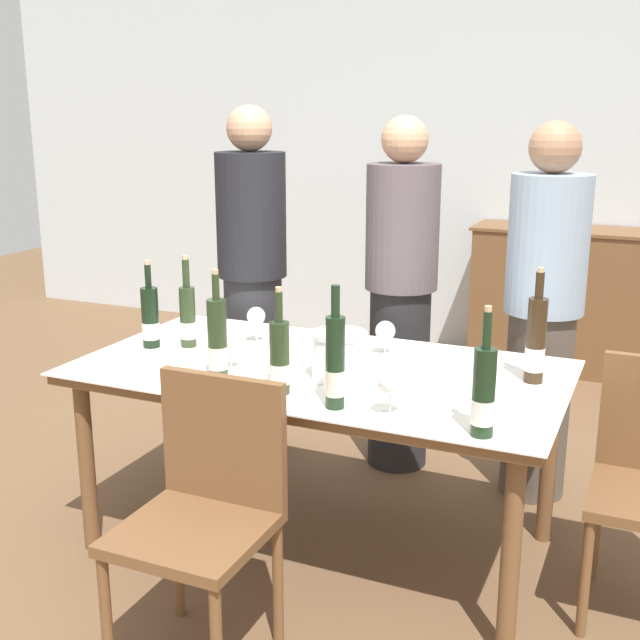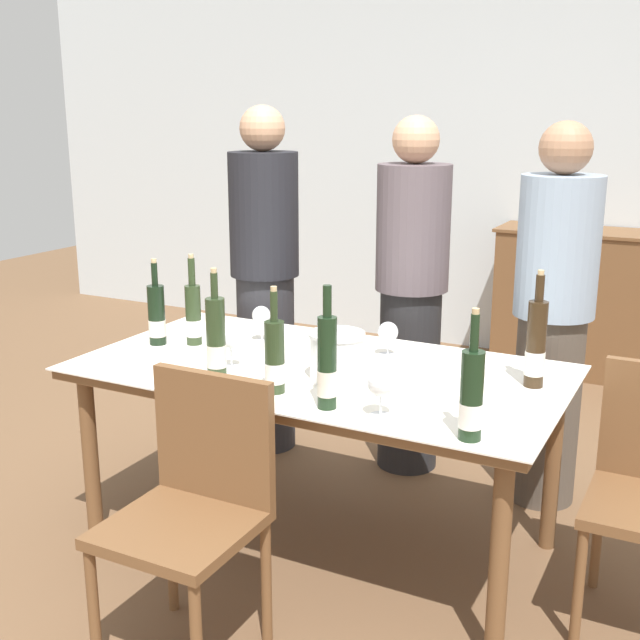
{
  "view_description": "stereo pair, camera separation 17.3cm",
  "coord_description": "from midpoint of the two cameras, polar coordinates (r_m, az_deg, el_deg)",
  "views": [
    {
      "loc": [
        1.14,
        -2.58,
        1.64
      ],
      "look_at": [
        0.0,
        0.0,
        0.9
      ],
      "focal_mm": 45.0,
      "sensor_mm": 36.0,
      "label": 1
    },
    {
      "loc": [
        1.29,
        -2.51,
        1.64
      ],
      "look_at": [
        0.0,
        0.0,
        0.9
      ],
      "focal_mm": 45.0,
      "sensor_mm": 36.0,
      "label": 2
    }
  ],
  "objects": [
    {
      "name": "person_guest_right",
      "position": [
        3.48,
        14.21,
        0.29
      ],
      "size": [
        0.33,
        0.33,
        1.61
      ],
      "color": "#51473D",
      "rests_on": "ground_plane"
    },
    {
      "name": "wine_bottle_0",
      "position": [
        3.25,
        -10.9,
        0.22
      ],
      "size": [
        0.06,
        0.06,
        0.37
      ],
      "color": "#28381E",
      "rests_on": "dining_table"
    },
    {
      "name": "ice_bucket",
      "position": [
        2.81,
        -0.41,
        -2.46
      ],
      "size": [
        0.2,
        0.2,
        0.17
      ],
      "color": "white",
      "rests_on": "dining_table"
    },
    {
      "name": "wine_bottle_5",
      "position": [
        2.52,
        -0.88,
        -3.17
      ],
      "size": [
        0.06,
        0.06,
        0.4
      ],
      "color": "black",
      "rests_on": "dining_table"
    },
    {
      "name": "wine_glass_3",
      "position": [
        2.48,
        3.04,
        -4.5
      ],
      "size": [
        0.09,
        0.09,
        0.15
      ],
      "color": "white",
      "rests_on": "dining_table"
    },
    {
      "name": "wine_bottle_1",
      "position": [
        2.67,
        -4.75,
        -2.79
      ],
      "size": [
        0.07,
        0.07,
        0.36
      ],
      "color": "#28381E",
      "rests_on": "dining_table"
    },
    {
      "name": "back_wall",
      "position": [
        5.64,
        11.54,
        11.92
      ],
      "size": [
        8.0,
        0.1,
        2.8
      ],
      "color": "silver",
      "rests_on": "ground_plane"
    },
    {
      "name": "wine_bottle_6",
      "position": [
        2.35,
        9.49,
        -5.2
      ],
      "size": [
        0.07,
        0.07,
        0.39
      ],
      "color": "black",
      "rests_on": "dining_table"
    },
    {
      "name": "ground_plane",
      "position": [
        3.26,
        -1.57,
        -15.56
      ],
      "size": [
        12.0,
        12.0,
        0.0
      ],
      "primitive_type": "plane",
      "color": "brown"
    },
    {
      "name": "wine_bottle_4",
      "position": [
        3.27,
        -13.46,
        0.08
      ],
      "size": [
        0.07,
        0.07,
        0.35
      ],
      "color": "black",
      "rests_on": "dining_table"
    },
    {
      "name": "wine_glass_1",
      "position": [
        3.09,
        3.08,
        -0.88
      ],
      "size": [
        0.08,
        0.08,
        0.13
      ],
      "color": "white",
      "rests_on": "dining_table"
    },
    {
      "name": "wine_bottle_3",
      "position": [
        2.82,
        -9.05,
        -1.57
      ],
      "size": [
        0.07,
        0.07,
        0.4
      ],
      "color": "#28381E",
      "rests_on": "dining_table"
    },
    {
      "name": "wine_bottle_2",
      "position": [
        2.84,
        13.42,
        -1.54
      ],
      "size": [
        0.07,
        0.07,
        0.41
      ],
      "color": "#332314",
      "rests_on": "dining_table"
    },
    {
      "name": "dining_table",
      "position": [
        2.99,
        -1.66,
        -4.59
      ],
      "size": [
        1.78,
        0.96,
        0.72
      ],
      "color": "brown",
      "rests_on": "ground_plane"
    },
    {
      "name": "person_host",
      "position": [
        3.87,
        -6.09,
        2.62
      ],
      "size": [
        0.33,
        0.33,
        1.67
      ],
      "color": "#2D2D33",
      "rests_on": "ground_plane"
    },
    {
      "name": "wine_glass_2",
      "position": [
        3.26,
        -6.08,
        0.18
      ],
      "size": [
        0.08,
        0.08,
        0.15
      ],
      "color": "white",
      "rests_on": "dining_table"
    },
    {
      "name": "person_guest_left",
      "position": [
        3.68,
        4.43,
        1.63
      ],
      "size": [
        0.33,
        0.33,
        1.63
      ],
      "color": "#262628",
      "rests_on": "ground_plane"
    },
    {
      "name": "chair_near_front",
      "position": [
        2.51,
        -10.1,
        -12.56
      ],
      "size": [
        0.42,
        0.42,
        0.87
      ],
      "color": "brown",
      "rests_on": "ground_plane"
    },
    {
      "name": "sideboard_cabinet",
      "position": [
        5.37,
        17.75,
        1.26
      ],
      "size": [
        1.5,
        0.46,
        0.92
      ],
      "color": "brown",
      "rests_on": "ground_plane"
    },
    {
      "name": "wine_glass_0",
      "position": [
        2.94,
        -8.06,
        -1.58
      ],
      "size": [
        0.07,
        0.07,
        0.15
      ],
      "color": "white",
      "rests_on": "dining_table"
    }
  ]
}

